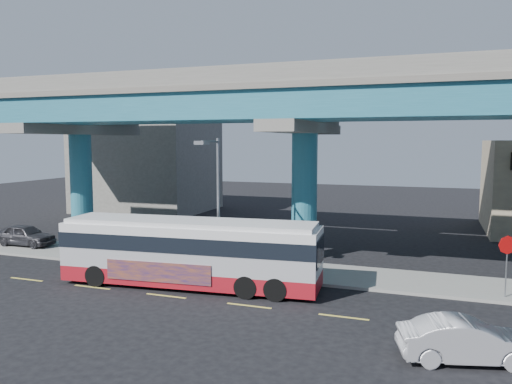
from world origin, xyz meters
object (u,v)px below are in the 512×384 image
(parked_car, at_px, (25,235))
(street_lamp, at_px, (214,185))
(stop_sign, at_px, (507,253))
(transit_bus, at_px, (190,250))
(sedan, at_px, (466,341))

(parked_car, xyz_separation_m, street_lamp, (14.53, -2.16, 3.88))
(street_lamp, relative_size, stop_sign, 2.55)
(parked_car, bearing_deg, transit_bus, -106.43)
(transit_bus, distance_m, sedan, 12.85)
(stop_sign, bearing_deg, sedan, -105.68)
(sedan, bearing_deg, transit_bus, 54.54)
(parked_car, xyz_separation_m, stop_sign, (28.13, -1.45, 1.29))
(transit_bus, relative_size, street_lamp, 1.83)
(street_lamp, bearing_deg, sedan, -29.03)
(sedan, bearing_deg, parked_car, 56.73)
(transit_bus, distance_m, parked_car, 14.79)
(transit_bus, bearing_deg, street_lamp, 74.66)
(transit_bus, xyz_separation_m, stop_sign, (13.97, 2.71, 0.37))
(stop_sign, bearing_deg, parked_car, 176.69)
(transit_bus, relative_size, parked_car, 3.13)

